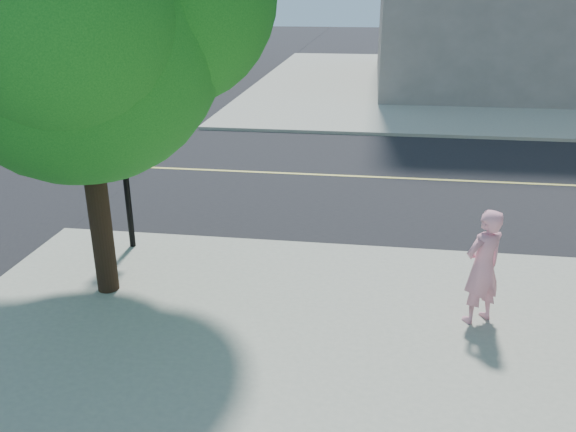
# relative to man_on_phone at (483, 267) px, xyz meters

# --- Properties ---
(ground) EXTENTS (140.00, 140.00, 0.00)m
(ground) POSITION_rel_man_on_phone_xyz_m (-6.32, 2.31, -0.94)
(ground) COLOR black
(ground) RESTS_ON ground
(road_ew) EXTENTS (140.00, 9.00, 0.01)m
(road_ew) POSITION_rel_man_on_phone_xyz_m (-6.32, 6.81, -0.93)
(road_ew) COLOR black
(road_ew) RESTS_ON ground
(sidewalk_ne) EXTENTS (29.00, 25.00, 0.12)m
(sidewalk_ne) POSITION_rel_man_on_phone_xyz_m (7.18, 23.81, -0.88)
(sidewalk_ne) COLOR gray
(sidewalk_ne) RESTS_ON ground
(man_on_phone) EXTENTS (0.71, 0.66, 1.64)m
(man_on_phone) POSITION_rel_man_on_phone_xyz_m (0.00, 0.00, 0.00)
(man_on_phone) COLOR pink
(man_on_phone) RESTS_ON sidewalk_se
(signal_pole) EXTENTS (3.19, 0.36, 3.60)m
(signal_pole) POSITION_rel_man_on_phone_xyz_m (-7.43, 1.71, 2.11)
(signal_pole) COLOR black
(signal_pole) RESTS_ON sidewalk_se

